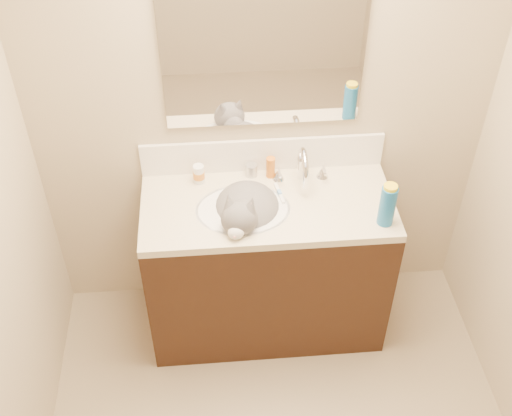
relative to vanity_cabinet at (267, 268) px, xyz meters
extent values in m
cube|color=tan|center=(0.00, 0.28, 0.84)|extent=(2.20, 0.04, 2.50)
cube|color=black|center=(0.00, 0.00, 0.00)|extent=(1.20, 0.55, 0.82)
cube|color=beige|center=(0.00, 0.00, 0.43)|extent=(1.20, 0.55, 0.04)
ellipsoid|color=white|center=(-0.12, -0.03, 0.38)|extent=(0.45, 0.36, 0.14)
cylinder|color=silver|center=(0.18, 0.18, 0.51)|extent=(0.04, 0.04, 0.11)
torus|color=silver|center=(0.18, 0.12, 0.56)|extent=(0.03, 0.20, 0.20)
cylinder|color=silver|center=(0.18, 0.04, 0.53)|extent=(0.03, 0.03, 0.06)
cone|color=silver|center=(0.07, 0.18, 0.48)|extent=(0.06, 0.06, 0.06)
cone|color=silver|center=(0.29, 0.18, 0.48)|extent=(0.06, 0.06, 0.06)
ellipsoid|color=#585558|center=(-0.10, 0.00, 0.41)|extent=(0.41, 0.43, 0.24)
ellipsoid|color=#585558|center=(-0.14, -0.16, 0.51)|extent=(0.20, 0.19, 0.16)
ellipsoid|color=#585558|center=(-0.12, -0.09, 0.47)|extent=(0.15, 0.15, 0.15)
cone|color=#585558|center=(-0.19, -0.12, 0.58)|extent=(0.09, 0.10, 0.10)
cone|color=#585558|center=(-0.09, -0.15, 0.58)|extent=(0.10, 0.10, 0.10)
ellipsoid|color=white|center=(-0.16, -0.22, 0.49)|extent=(0.09, 0.08, 0.07)
ellipsoid|color=white|center=(-0.13, -0.12, 0.42)|extent=(0.14, 0.11, 0.14)
sphere|color=#F2AA9C|center=(-0.17, -0.25, 0.49)|extent=(0.02, 0.02, 0.02)
cylinder|color=#585558|center=(0.04, -0.06, 0.34)|extent=(0.05, 0.25, 0.04)
cube|color=white|center=(0.00, 0.26, 0.54)|extent=(1.20, 0.02, 0.18)
cube|color=white|center=(0.00, 0.26, 1.13)|extent=(0.90, 0.02, 0.80)
cylinder|color=white|center=(-0.32, 0.19, 0.50)|extent=(0.07, 0.07, 0.10)
cylinder|color=orange|center=(-0.32, 0.19, 0.49)|extent=(0.07, 0.07, 0.04)
cylinder|color=#B7B7BC|center=(-0.06, 0.22, 0.48)|extent=(0.07, 0.07, 0.06)
cylinder|color=orange|center=(0.03, 0.20, 0.51)|extent=(0.05, 0.05, 0.11)
cube|color=white|center=(0.06, 0.06, 0.46)|extent=(0.04, 0.15, 0.01)
cube|color=#679CDC|center=(0.06, 0.06, 0.46)|extent=(0.02, 0.03, 0.02)
cylinder|color=#175FA2|center=(0.52, -0.17, 0.55)|extent=(0.07, 0.07, 0.20)
cylinder|color=yellow|center=(0.52, -0.17, 0.65)|extent=(0.06, 0.06, 0.04)
camera|label=1|loc=(-0.25, -2.26, 2.45)|focal=45.00mm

